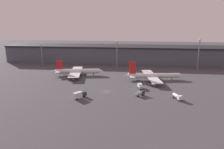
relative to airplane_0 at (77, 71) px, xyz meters
The scene contains 11 objects.
ground 44.56m from the airplane_0, 51.96° to the right, with size 600.00×600.00×0.00m, color #423F44.
terminal_building 62.02m from the airplane_0, 63.70° to the left, with size 221.81×28.24×16.50m.
airplane_0 is the anchor object (origin of this frame).
airplane_1 56.85m from the airplane_0, ahead, with size 42.97×37.89×13.35m.
service_vehicle_0 50.19m from the airplane_0, 73.41° to the right, with size 6.47×7.56×3.66m.
service_vehicle_1 62.20m from the airplane_0, 40.72° to the right, with size 5.37×5.06×2.70m.
service_vehicle_2 54.55m from the airplane_0, 29.61° to the right, with size 3.49×6.06×2.83m.
service_vehicle_3 80.05m from the airplane_0, 33.16° to the right, with size 4.66×6.75×2.82m.
lamp_post_0 51.00m from the airplane_0, 144.37° to the left, with size 1.80×1.80×20.61m.
lamp_post_1 41.89m from the airplane_0, 46.57° to the left, with size 1.80×1.80×24.07m.
lamp_post_2 100.94m from the airplane_0, 16.91° to the left, with size 1.80×1.80×26.46m.
Camera 1 is at (17.41, -122.44, 42.16)m, focal length 35.00 mm.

